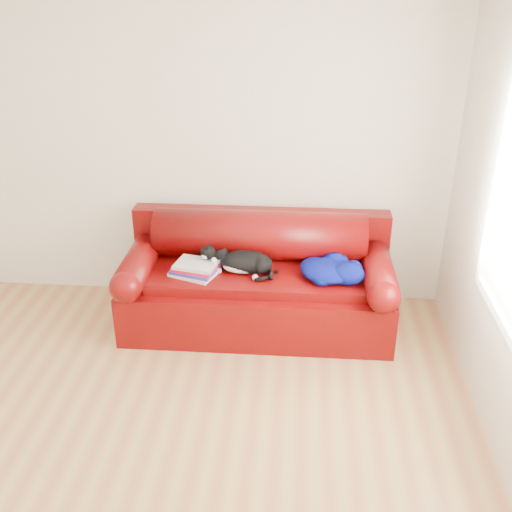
{
  "coord_description": "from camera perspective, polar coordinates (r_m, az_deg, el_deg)",
  "views": [
    {
      "loc": [
        1.04,
        -2.65,
        2.67
      ],
      "look_at": [
        0.72,
        1.35,
        0.68
      ],
      "focal_mm": 42.0,
      "sensor_mm": 36.0,
      "label": 1
    }
  ],
  "objects": [
    {
      "name": "ground",
      "position": [
        3.9,
        -12.86,
        -17.66
      ],
      "size": [
        4.5,
        4.5,
        0.0
      ],
      "primitive_type": "plane",
      "color": "#9A5F3D",
      "rests_on": "ground"
    },
    {
      "name": "room_shell",
      "position": [
        3.0,
        -13.65,
        6.0
      ],
      "size": [
        4.52,
        4.02,
        2.61
      ],
      "color": "beige",
      "rests_on": "ground"
    },
    {
      "name": "sofa_base",
      "position": [
        4.82,
        0.14,
        -4.02
      ],
      "size": [
        2.1,
        0.9,
        0.5
      ],
      "color": "#360203",
      "rests_on": "ground"
    },
    {
      "name": "sofa_back",
      "position": [
        4.89,
        0.36,
        0.5
      ],
      "size": [
        2.1,
        1.01,
        0.88
      ],
      "color": "#360203",
      "rests_on": "ground"
    },
    {
      "name": "book_stack",
      "position": [
        4.62,
        -5.8,
        -1.19
      ],
      "size": [
        0.4,
        0.36,
        0.1
      ],
      "rotation": [
        0.0,
        0.0,
        -0.28
      ],
      "color": "beige",
      "rests_on": "sofa_base"
    },
    {
      "name": "cat",
      "position": [
        4.61,
        -1.08,
        -0.62
      ],
      "size": [
        0.56,
        0.34,
        0.21
      ],
      "rotation": [
        0.0,
        0.0,
        -0.31
      ],
      "color": "black",
      "rests_on": "sofa_base"
    },
    {
      "name": "blanket",
      "position": [
        4.58,
        7.14,
        -1.26
      ],
      "size": [
        0.51,
        0.44,
        0.16
      ],
      "rotation": [
        0.0,
        0.0,
        -0.1
      ],
      "color": "#020A4A",
      "rests_on": "sofa_base"
    }
  ]
}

